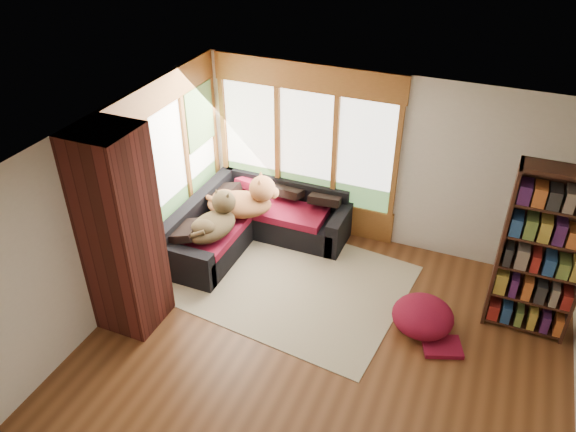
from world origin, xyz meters
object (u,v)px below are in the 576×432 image
Objects in this scene: pouf at (423,316)px; dog_tan at (245,196)px; bookshelf at (542,255)px; dog_brindle at (214,216)px; sectional_sofa at (239,222)px; area_rug at (288,281)px; brick_chimney at (121,233)px.

pouf is 3.00m from dog_tan.
dog_tan is (-2.82, 0.85, 0.60)m from pouf.
pouf is (-1.15, -0.53, -0.89)m from bookshelf.
dog_brindle is at bearing -176.18° from bookshelf.
bookshelf reaches higher than dog_brindle.
dog_tan is at bearing -10.85° from sectional_sofa.
dog_brindle is (-1.11, 0.03, 0.77)m from area_rug.
dog_brindle is at bearing -126.16° from dog_tan.
brick_chimney is at bearing -159.52° from bookshelf.
dog_brindle is (-0.04, -0.63, 0.47)m from sectional_sofa.
sectional_sofa is at bearing 175.08° from bookshelf.
pouf is (2.95, -0.88, -0.09)m from sectional_sofa.
brick_chimney is 2.15m from dog_tan.
area_rug is 1.39× the size of bookshelf.
sectional_sofa is 0.52m from dog_tan.
area_rug is 3.30× the size of dog_brindle.
pouf reaches higher than area_rug.
sectional_sofa is 0.79m from dog_brindle.
area_rug is 1.39m from dog_tan.
area_rug is 1.90m from pouf.
dog_brindle is at bearing 178.37° from area_rug.
bookshelf is 4.16m from dog_brindle.
dog_tan is (-0.94, 0.63, 0.81)m from area_rug.
brick_chimney is at bearing 172.42° from dog_brindle.
sectional_sofa is 2.92× the size of pouf.
brick_chimney is at bearing -99.40° from sectional_sofa.
pouf is 0.68× the size of dog_tan.
brick_chimney reaches higher than area_rug.
sectional_sofa is 2.35× the size of dog_brindle.
sectional_sofa is at bearing 163.37° from pouf.
pouf is at bearing -13.74° from sectional_sofa.
area_rug is 1.36m from dog_brindle.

